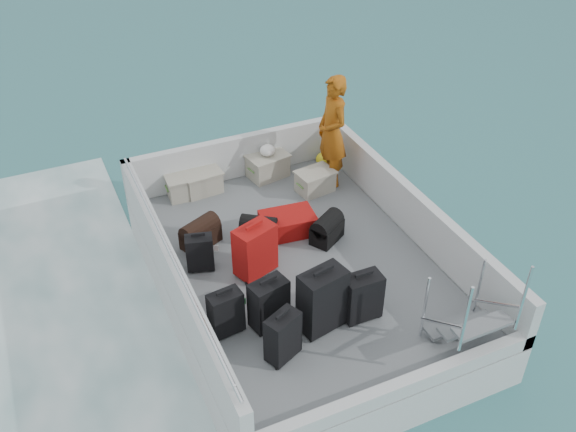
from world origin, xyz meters
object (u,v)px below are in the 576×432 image
object	(u,v)px
suitcase_1	(226,313)
suitcase_2	(200,253)
suitcase_0	(283,337)
suitcase_4	(269,304)
crate_1	(202,183)
suitcase_8	(288,223)
crate_0	(186,187)
suitcase_6	(362,297)
crate_3	(315,182)
suitcase_3	(322,301)
suitcase_5	(255,251)
crate_2	(268,166)
passenger	(332,132)

from	to	relation	value
suitcase_1	suitcase_2	size ratio (longest dim) A/B	1.13
suitcase_0	suitcase_1	bearing A→B (deg)	100.19
suitcase_4	crate_1	world-z (taller)	suitcase_4
suitcase_2	suitcase_8	bearing A→B (deg)	26.07
suitcase_1	crate_0	world-z (taller)	suitcase_1
suitcase_6	suitcase_2	bearing A→B (deg)	132.48
suitcase_6	crate_3	world-z (taller)	suitcase_6
suitcase_2	suitcase_6	size ratio (longest dim) A/B	0.83
suitcase_3	suitcase_4	xyz separation A→B (m)	(-0.56, 0.29, -0.08)
suitcase_5	suitcase_2	bearing A→B (deg)	130.13
suitcase_2	crate_0	size ratio (longest dim) A/B	0.95
suitcase_0	suitcase_5	world-z (taller)	suitcase_5
suitcase_0	suitcase_8	bearing A→B (deg)	39.46
suitcase_4	suitcase_8	distance (m)	1.87
suitcase_5	suitcase_6	xyz separation A→B (m)	(0.86, -1.30, -0.05)
suitcase_5	crate_0	distance (m)	2.16
crate_0	suitcase_2	bearing A→B (deg)	-100.86
suitcase_1	suitcase_3	size ratio (longest dim) A/B	0.71
suitcase_0	suitcase_5	size ratio (longest dim) A/B	0.86
crate_0	crate_2	distance (m)	1.38
suitcase_1	crate_3	world-z (taller)	suitcase_1
crate_0	passenger	distance (m)	2.41
suitcase_0	passenger	size ratio (longest dim) A/B	0.35
suitcase_0	suitcase_3	world-z (taller)	suitcase_3
suitcase_8	crate_3	xyz separation A→B (m)	(0.83, 0.79, 0.01)
suitcase_0	suitcase_5	xyz separation A→B (m)	(0.27, 1.50, 0.05)
suitcase_0	suitcase_8	size ratio (longest dim) A/B	0.82
suitcase_5	crate_2	xyz separation A→B (m)	(1.08, 2.13, -0.18)
suitcase_3	crate_2	bearing A→B (deg)	65.65
suitcase_1	suitcase_6	world-z (taller)	suitcase_6
suitcase_1	suitcase_8	bearing A→B (deg)	38.58
suitcase_3	crate_0	bearing A→B (deg)	88.64
suitcase_6	crate_0	world-z (taller)	suitcase_6
suitcase_8	crate_1	world-z (taller)	crate_1
suitcase_0	passenger	world-z (taller)	passenger
suitcase_3	suitcase_6	distance (m)	0.52
suitcase_2	suitcase_0	bearing A→B (deg)	-63.54
crate_1	crate_2	xyz separation A→B (m)	(1.11, 0.00, 0.01)
crate_2	crate_3	size ratio (longest dim) A/B	1.11
suitcase_4	suitcase_0	bearing A→B (deg)	-109.24
suitcase_4	crate_2	bearing A→B (deg)	54.22
suitcase_0	crate_0	xyz separation A→B (m)	(-0.03, 3.63, -0.15)
suitcase_6	crate_2	xyz separation A→B (m)	(0.22, 3.43, -0.13)
suitcase_2	suitcase_8	world-z (taller)	suitcase_2
suitcase_3	suitcase_6	world-z (taller)	suitcase_3
crate_0	crate_2	size ratio (longest dim) A/B	0.92
crate_1	crate_3	distance (m)	1.76
suitcase_6	suitcase_0	bearing A→B (deg)	-169.40
crate_1	crate_2	bearing A→B (deg)	0.00
suitcase_0	suitcase_5	distance (m)	1.52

